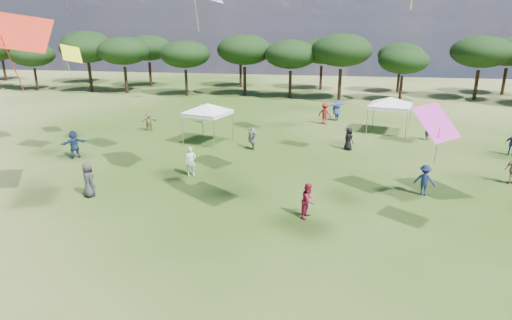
{
  "coord_description": "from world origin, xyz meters",
  "views": [
    {
      "loc": [
        2.44,
        -6.97,
        8.26
      ],
      "look_at": [
        0.13,
        6.0,
        4.14
      ],
      "focal_mm": 30.0,
      "sensor_mm": 36.0,
      "label": 1
    }
  ],
  "objects": [
    {
      "name": "tent_right",
      "position": [
        7.08,
        28.35,
        2.76
      ],
      "size": [
        6.18,
        6.18,
        3.18
      ],
      "rotation": [
        0.0,
        0.0,
        -0.24
      ],
      "color": "gray",
      "rests_on": "ground"
    },
    {
      "name": "tent_left",
      "position": [
        -6.39,
        22.51,
        2.84
      ],
      "size": [
        5.5,
        5.5,
        3.27
      ],
      "rotation": [
        0.0,
        0.0,
        -0.28
      ],
      "color": "gray",
      "rests_on": "ground"
    },
    {
      "name": "festival_crowd",
      "position": [
        -1.01,
        23.11,
        0.87
      ],
      "size": [
        29.74,
        22.86,
        1.93
      ],
      "color": "navy",
      "rests_on": "ground"
    },
    {
      "name": "tree_line",
      "position": [
        2.39,
        47.41,
        5.42
      ],
      "size": [
        108.78,
        17.63,
        7.77
      ],
      "color": "black",
      "rests_on": "ground"
    }
  ]
}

